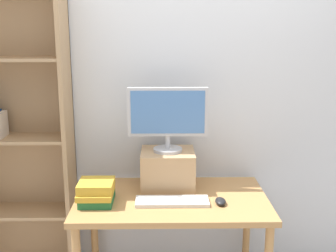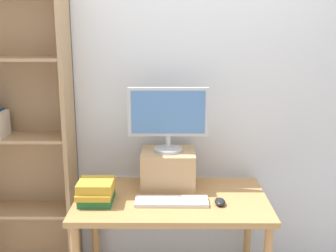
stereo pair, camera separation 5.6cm
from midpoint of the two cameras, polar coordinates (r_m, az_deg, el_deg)
name	(u,v)px [view 2 (the right image)]	position (r m, az deg, el deg)	size (l,w,h in m)	color
back_wall	(172,98)	(2.95, 1.04, 3.85)	(7.00, 0.08, 2.60)	silver
desk	(172,210)	(2.71, 1.09, -11.34)	(1.20, 0.71, 0.74)	#B7844C
bookshelf_unit	(16,136)	(3.03, -19.43, -1.24)	(0.73, 0.28, 2.10)	tan
riser_box	(168,169)	(2.81, 0.60, -5.82)	(0.35, 0.31, 0.25)	tan
computer_monitor	(168,116)	(2.71, 0.61, 1.35)	(0.51, 0.19, 0.42)	#B7B7BA
keyboard	(172,201)	(2.59, 1.17, -10.16)	(0.44, 0.15, 0.02)	silver
computer_mouse	(220,202)	(2.59, 7.68, -10.14)	(0.06, 0.10, 0.04)	black
book_stack	(96,192)	(2.61, -9.10, -8.77)	(0.21, 0.24, 0.14)	#236B38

